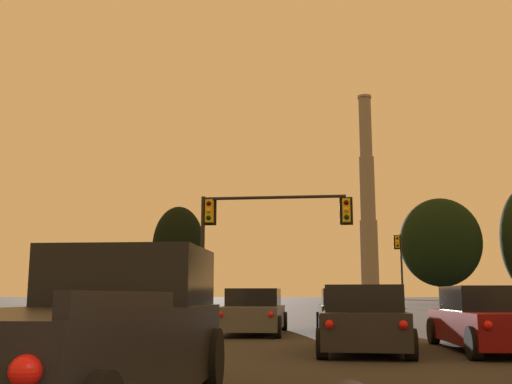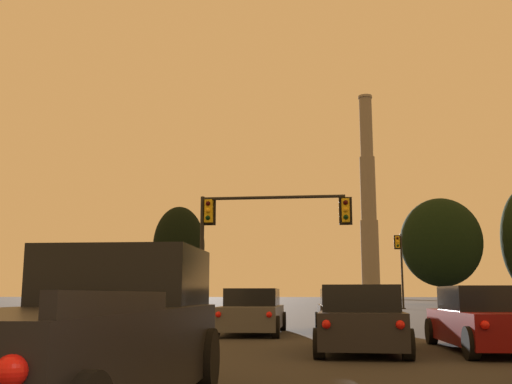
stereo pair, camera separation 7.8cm
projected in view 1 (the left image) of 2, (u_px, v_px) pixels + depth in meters
pickup_truck_left_lane_third at (87, 338)px, 6.07m from camera, size 2.36×5.57×1.82m
hatchback_center_lane_front at (345, 311)px, 20.47m from camera, size 2.09×4.18×1.44m
hatchback_center_lane_second at (364, 321)px, 13.02m from camera, size 2.01×4.15×1.44m
sedan_right_lane_second at (490, 320)px, 13.30m from camera, size 2.14×4.76×1.43m
sedan_left_lane_front at (254, 312)px, 19.16m from camera, size 2.11×4.75×1.43m
traffic_light_overhead_left at (254, 224)px, 26.68m from camera, size 6.90×0.50×5.62m
traffic_light_far_right at (400, 260)px, 52.17m from camera, size 0.78×0.50×6.45m
smokestack at (368, 217)px, 166.57m from camera, size 7.88×7.88×57.72m
treeline_far_right at (440, 242)px, 75.83m from camera, size 10.20×9.18×13.39m
treeline_far_left at (178, 247)px, 88.67m from camera, size 7.67×6.90×14.21m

